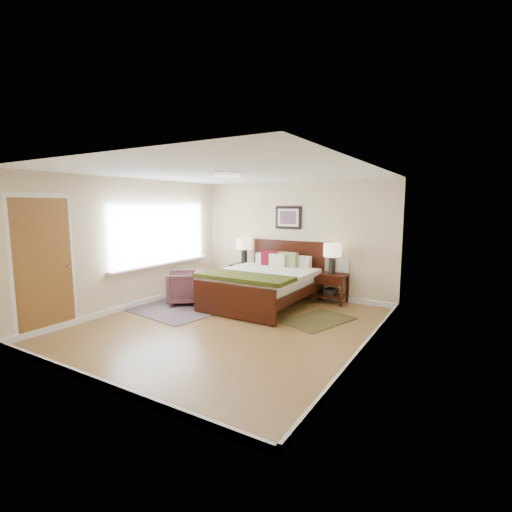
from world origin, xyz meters
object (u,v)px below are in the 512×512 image
at_px(lamp_right, 332,253).
at_px(bed, 264,278).
at_px(nightstand_right, 331,285).
at_px(lamp_left, 244,245).
at_px(rug_persian, 195,304).
at_px(armchair, 186,287).
at_px(nightstand_left, 244,269).

bearing_deg(lamp_right, bed, -141.80).
xyz_separation_m(bed, nightstand_right, (1.10, 0.85, -0.18)).
bearing_deg(lamp_left, bed, -40.05).
xyz_separation_m(nightstand_right, rug_persian, (-2.32, -1.52, -0.37)).
xyz_separation_m(lamp_left, rug_persian, (-0.19, -1.54, -1.06)).
bearing_deg(armchair, rug_persian, 59.98).
bearing_deg(bed, armchair, -154.00).
bearing_deg(lamp_left, lamp_right, 0.00).
distance_m(bed, nightstand_left, 1.33).
bearing_deg(rug_persian, lamp_right, 41.43).
xyz_separation_m(armchair, rug_persian, (0.22, 0.03, -0.33)).
relative_size(nightstand_left, nightstand_right, 1.03).
relative_size(nightstand_left, armchair, 0.86).
xyz_separation_m(lamp_left, armchair, (-0.42, -1.57, -0.73)).
bearing_deg(bed, lamp_right, 38.20).
relative_size(bed, rug_persian, 0.94).
bearing_deg(bed, nightstand_left, 140.66).
height_order(lamp_right, armchair, lamp_right).
bearing_deg(nightstand_left, bed, -39.34).
bearing_deg(rug_persian, armchair, -164.15).
distance_m(nightstand_left, armchair, 1.61).
bearing_deg(armchair, bed, 78.03).
bearing_deg(nightstand_right, lamp_right, 90.00).
bearing_deg(nightstand_right, armchair, -148.56).
relative_size(bed, armchair, 3.04).
relative_size(lamp_left, armchair, 0.84).
height_order(bed, rug_persian, bed).
height_order(bed, armchair, bed).
bearing_deg(nightstand_left, nightstand_right, 0.21).
height_order(bed, nightstand_left, bed).
height_order(nightstand_right, armchair, armchair).
relative_size(nightstand_left, lamp_right, 1.03).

